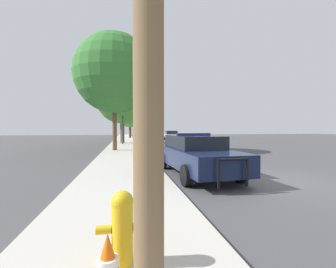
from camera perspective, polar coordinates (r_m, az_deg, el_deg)
ground_plane at (r=8.51m, az=26.06°, el=-10.52°), size 110.00×110.00×0.00m
sidewalk_left at (r=6.86m, az=-11.51°, el=-12.75°), size 3.00×110.00×0.13m
police_car at (r=8.59m, az=6.97°, el=-5.02°), size 2.32×5.23×1.56m
fire_hydrant at (r=2.92m, az=-11.51°, el=-21.70°), size 0.60×0.26×0.87m
traffic_light at (r=23.66m, az=-7.42°, el=5.82°), size 4.08×0.35×4.79m
car_background_midblock at (r=26.47m, az=-5.96°, el=-0.73°), size 1.99×4.66×1.41m
car_background_distant at (r=48.68m, az=-6.08°, el=0.24°), size 2.13×4.65×1.36m
car_background_oncoming at (r=32.92m, az=0.88°, el=-0.31°), size 2.21×4.39×1.39m
tree_sidewalk_near at (r=17.55m, az=-13.46°, el=14.74°), size 5.85×5.85×8.60m
tree_sidewalk_far at (r=39.33m, az=-9.61°, el=4.91°), size 4.44×4.44×6.24m
tree_sidewalk_mid at (r=25.65m, az=-11.57°, el=8.98°), size 5.74×5.74×7.87m
traffic_cone at (r=2.54m, az=-15.06°, el=-29.44°), size 0.38×0.38×0.61m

